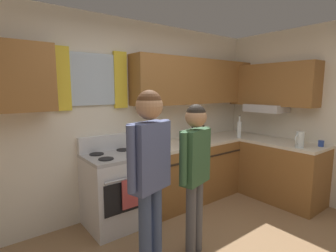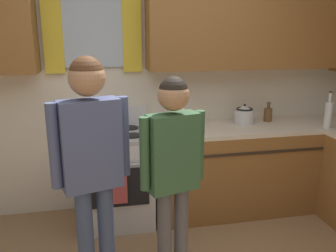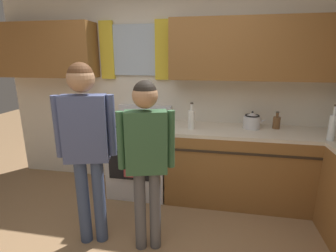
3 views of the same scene
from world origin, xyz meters
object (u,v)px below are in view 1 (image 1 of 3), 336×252
object	(u,v)px
bottle_squat_brown	(203,133)
adult_left	(150,163)
bottle_tall_clear	(239,129)
water_pitcher	(300,139)
stovetop_kettle	(192,134)
mug_mustard_yellow	(300,139)
mug_cobalt_blue	(321,143)
adult_in_plaid	(195,162)
bottle_milk_white	(162,139)
stove_oven	(116,188)

from	to	relation	value
bottle_squat_brown	adult_left	size ratio (longest dim) A/B	0.12
bottle_tall_clear	water_pitcher	bearing A→B (deg)	-86.68
water_pitcher	stovetop_kettle	bearing A→B (deg)	121.59
mug_mustard_yellow	adult_left	xyz separation A→B (m)	(-2.71, -0.01, 0.11)
mug_mustard_yellow	bottle_squat_brown	bearing A→B (deg)	128.23
bottle_tall_clear	water_pitcher	distance (m)	0.95
mug_mustard_yellow	water_pitcher	xyz separation A→B (m)	(-0.39, -0.18, 0.07)
mug_cobalt_blue	adult_left	distance (m)	2.64
stovetop_kettle	water_pitcher	distance (m)	1.50
water_pitcher	bottle_tall_clear	bearing A→B (deg)	93.32
stovetop_kettle	adult_left	world-z (taller)	adult_left
water_pitcher	adult_in_plaid	bearing A→B (deg)	174.45
bottle_squat_brown	mug_cobalt_blue	size ratio (longest dim) A/B	1.79
bottle_squat_brown	bottle_milk_white	bearing A→B (deg)	-168.65
bottle_milk_white	water_pitcher	bearing A→B (deg)	-36.95
bottle_milk_white	mug_cobalt_blue	world-z (taller)	bottle_milk_white
mug_cobalt_blue	adult_left	size ratio (longest dim) A/B	0.07
stovetop_kettle	adult_in_plaid	distance (m)	1.48
stove_oven	adult_in_plaid	xyz separation A→B (m)	(0.37, -1.02, 0.50)
bottle_milk_white	bottle_tall_clear	bearing A→B (deg)	-6.81
bottle_milk_white	adult_left	size ratio (longest dim) A/B	0.19
bottle_tall_clear	bottle_squat_brown	world-z (taller)	bottle_tall_clear
water_pitcher	bottle_milk_white	bearing A→B (deg)	143.05
stove_oven	mug_mustard_yellow	size ratio (longest dim) A/B	9.15
bottle_milk_white	adult_in_plaid	world-z (taller)	adult_in_plaid
bottle_tall_clear	water_pitcher	xyz separation A→B (m)	(0.05, -0.95, -0.03)
bottle_milk_white	adult_left	bearing A→B (deg)	-131.04
adult_left	bottle_squat_brown	bearing A→B (deg)	32.36
adult_in_plaid	bottle_tall_clear	bearing A→B (deg)	24.24
bottle_milk_white	stovetop_kettle	distance (m)	0.72
stove_oven	mug_mustard_yellow	distance (m)	2.77
water_pitcher	adult_left	xyz separation A→B (m)	(-2.31, 0.17, 0.05)
water_pitcher	stove_oven	bearing A→B (deg)	150.97
bottle_milk_white	stovetop_kettle	xyz separation A→B (m)	(0.70, 0.16, -0.02)
stove_oven	adult_in_plaid	bearing A→B (deg)	-70.11
bottle_tall_clear	mug_mustard_yellow	distance (m)	0.89
adult_left	adult_in_plaid	distance (m)	0.55
mug_mustard_yellow	stovetop_kettle	world-z (taller)	stovetop_kettle
bottle_tall_clear	adult_in_plaid	distance (m)	1.89
bottle_tall_clear	mug_mustard_yellow	xyz separation A→B (m)	(0.45, -0.77, -0.10)
bottle_tall_clear	adult_left	world-z (taller)	adult_left
bottle_milk_white	adult_in_plaid	distance (m)	0.99
bottle_squat_brown	water_pitcher	distance (m)	1.41
bottle_tall_clear	bottle_squat_brown	size ratio (longest dim) A/B	1.79
bottle_squat_brown	adult_in_plaid	xyz separation A→B (m)	(-1.27, -1.14, -0.01)
mug_cobalt_blue	stovetop_kettle	xyz separation A→B (m)	(-1.09, 1.43, 0.05)
bottle_squat_brown	bottle_milk_white	size ratio (longest dim) A/B	0.65
stovetop_kettle	bottle_milk_white	bearing A→B (deg)	-167.30
mug_mustard_yellow	water_pitcher	world-z (taller)	water_pitcher
bottle_tall_clear	bottle_milk_white	size ratio (longest dim) A/B	1.17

